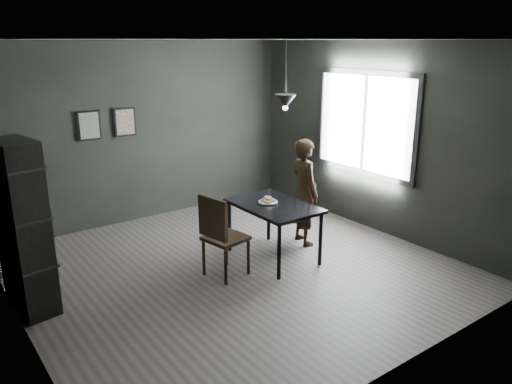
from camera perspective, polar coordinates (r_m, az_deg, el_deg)
ground at (r=6.44m, az=-2.27°, el=-8.76°), size 5.00×5.00×0.00m
back_wall at (r=8.12m, az=-12.44°, el=6.69°), size 5.00×0.10×2.80m
ceiling at (r=5.80m, az=-2.60°, el=17.01°), size 5.00×5.00×0.02m
window_assembly at (r=7.69m, az=12.26°, el=7.66°), size 0.04×1.96×1.56m
cafe_table at (r=6.51m, az=2.03°, el=-2.07°), size 0.80×1.20×0.75m
white_plate at (r=6.54m, az=1.37°, el=-1.20°), size 0.23×0.23×0.01m
donut_pile at (r=6.53m, az=1.38°, el=-0.91°), size 0.18×0.19×0.08m
woman at (r=7.01m, az=5.56°, el=0.01°), size 0.47×0.62×1.52m
wood_chair at (r=6.00m, az=-4.14°, el=-4.55°), size 0.53×0.53×1.05m
shelf_unit at (r=5.68m, az=-25.05°, el=-3.85°), size 0.44×0.67×1.86m
pendant_lamp at (r=6.44m, az=3.37°, el=10.31°), size 0.28×0.28×0.86m
framed_print_left at (r=7.74m, az=-18.54°, el=7.22°), size 0.34×0.04×0.44m
framed_print_right at (r=7.92m, az=-14.75°, el=7.75°), size 0.34×0.04×0.44m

